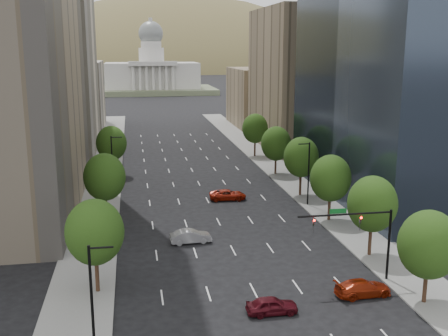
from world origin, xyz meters
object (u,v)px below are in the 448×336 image
capitol (152,75)px  car_red_far (228,195)px  car_maroon (272,305)px  traffic_signal (365,230)px  car_silver (191,236)px  car_red_near (363,288)px

capitol → car_red_far: 190.14m
car_maroon → car_red_far: (2.44, 34.30, 0.01)m
car_maroon → car_red_far: size_ratio=0.81×
traffic_signal → capitol: bearing=92.7°
traffic_signal → capitol: 219.99m
car_red_far → capitol: bearing=4.4°
car_silver → car_red_far: size_ratio=0.88×
traffic_signal → car_red_far: traffic_signal is taller
traffic_signal → car_red_near: bearing=-113.0°
traffic_signal → car_red_near: traffic_signal is taller
traffic_signal → car_red_far: size_ratio=1.71×
traffic_signal → capitol: size_ratio=0.15×
car_red_near → car_red_far: car_red_near is taller
car_red_near → car_silver: bearing=36.7°
car_maroon → car_silver: car_silver is taller
capitol → car_red_far: (2.96, -189.95, -7.84)m
capitol → car_red_far: bearing=-89.1°
car_red_near → car_silver: 20.92m
car_red_near → car_maroon: car_red_near is taller
traffic_signal → car_maroon: size_ratio=2.11×
capitol → car_silver: size_ratio=12.83×
traffic_signal → car_silver: (-14.84, 13.10, -4.40)m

